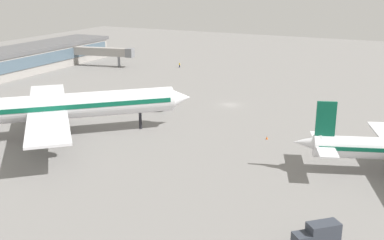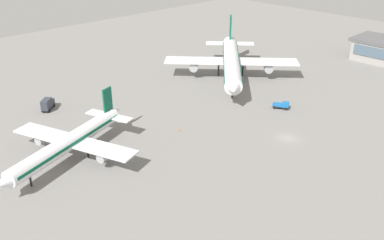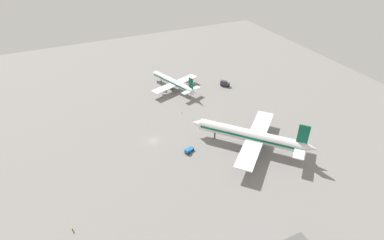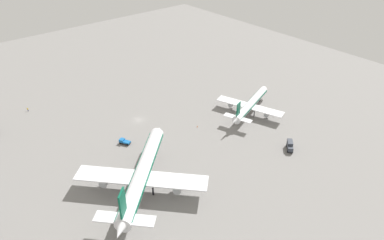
# 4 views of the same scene
# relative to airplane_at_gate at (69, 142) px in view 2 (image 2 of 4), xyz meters

# --- Properties ---
(ground) EXTENTS (288.00, 288.00, 0.00)m
(ground) POSITION_rel_airplane_at_gate_xyz_m (-27.55, -42.36, -4.29)
(ground) COLOR gray
(airplane_at_gate) EXTENTS (30.90, 37.58, 11.81)m
(airplane_at_gate) POSITION_rel_airplane_at_gate_xyz_m (0.00, 0.00, 0.00)
(airplane_at_gate) COLOR white
(airplane_at_gate) RESTS_ON ground
(airplane_taxiing) EXTENTS (41.77, 44.22, 16.67)m
(airplane_taxiing) POSITION_rel_airplane_at_gate_xyz_m (9.91, -64.56, 1.77)
(airplane_taxiing) COLOR white
(airplane_taxiing) RESTS_ON ground
(pushback_tractor) EXTENTS (4.78, 3.76, 1.90)m
(pushback_tractor) POSITION_rel_airplane_at_gate_xyz_m (-16.09, -56.32, -3.32)
(pushback_tractor) COLOR black
(pushback_tractor) RESTS_ON ground
(catering_truck) EXTENTS (5.19, 5.41, 3.30)m
(catering_truck) POSITION_rel_airplane_at_gate_xyz_m (28.66, -9.22, -2.60)
(catering_truck) COLOR black
(catering_truck) RESTS_ON ground
(safety_cone_near_gate) EXTENTS (0.44, 0.44, 0.60)m
(safety_cone_near_gate) POSITION_rel_airplane_at_gate_xyz_m (-6.44, -26.24, -3.99)
(safety_cone_near_gate) COLOR #EA590C
(safety_cone_near_gate) RESTS_ON ground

